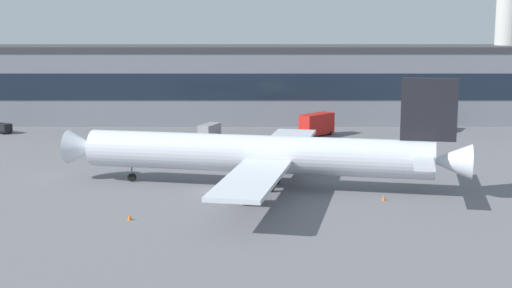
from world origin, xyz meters
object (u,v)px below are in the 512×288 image
traffic_cone_1 (384,198)px  catering_truck (316,124)px  traffic_cone_0 (129,217)px  crew_van (209,130)px  stair_truck (434,121)px  control_tower (510,9)px  airliner (263,154)px  follow_me_car (0,127)px

traffic_cone_1 → catering_truck: bearing=95.4°
traffic_cone_0 → crew_van: bearing=84.2°
stair_truck → traffic_cone_1: 56.43m
control_tower → stair_truck: 32.00m
traffic_cone_0 → catering_truck: bearing=66.0°
airliner → stair_truck: airliner is taller
crew_van → traffic_cone_0: bearing=-95.8°
catering_truck → traffic_cone_0: size_ratio=10.73×
control_tower → catering_truck: size_ratio=5.42×
follow_me_car → catering_truck: (59.35, -3.53, 1.20)m
traffic_cone_0 → control_tower: bearing=49.2°
catering_truck → traffic_cone_0: 61.22m
airliner → catering_truck: bearing=76.0°
airliner → traffic_cone_0: airliner is taller
stair_truck → traffic_cone_1: (-18.77, -53.19, -1.66)m
traffic_cone_1 → airliner: bearing=155.3°
stair_truck → traffic_cone_1: stair_truck is taller
control_tower → catering_truck: control_tower is taller
crew_van → catering_truck: bearing=5.9°
airliner → control_tower: bearing=50.1°
catering_truck → traffic_cone_1: 47.51m
control_tower → traffic_cone_1: size_ratio=58.67×
catering_truck → traffic_cone_0: (-24.93, -55.88, -1.97)m
follow_me_car → traffic_cone_1: follow_me_car is taller
crew_van → stair_truck: (42.67, 7.96, 0.52)m
airliner → stair_truck: size_ratio=8.21×
airliner → control_tower: control_tower is taller
follow_me_car → traffic_cone_1: (63.79, -50.79, -0.77)m
control_tower → traffic_cone_0: control_tower is taller
follow_me_car → traffic_cone_0: bearing=-59.9°
follow_me_car → crew_van: bearing=-7.9°
airliner → catering_truck: (10.12, 40.58, -2.13)m
airliner → traffic_cone_0: (-14.81, -15.30, -4.09)m
control_tower → follow_me_car: size_ratio=7.96×
catering_truck → crew_van: bearing=-174.1°
airliner → traffic_cone_0: 21.69m
crew_van → traffic_cone_1: (23.90, -45.23, -1.14)m
traffic_cone_1 → control_tower: bearing=61.5°
traffic_cone_0 → traffic_cone_1: (29.37, 8.62, -0.00)m
airliner → crew_van: 39.78m
follow_me_car → catering_truck: size_ratio=0.68×
airliner → stair_truck: bearing=54.4°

